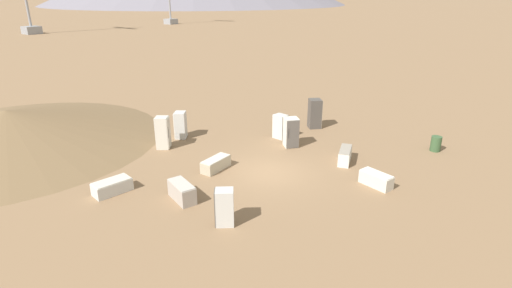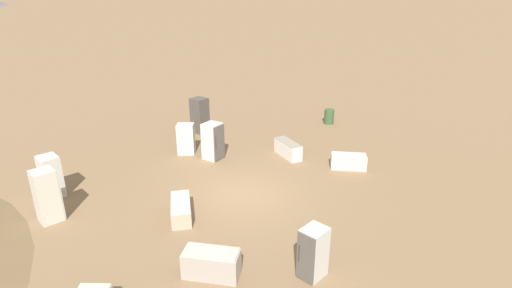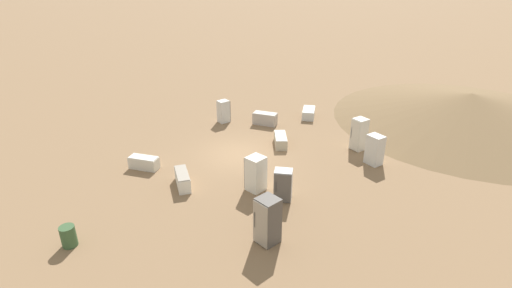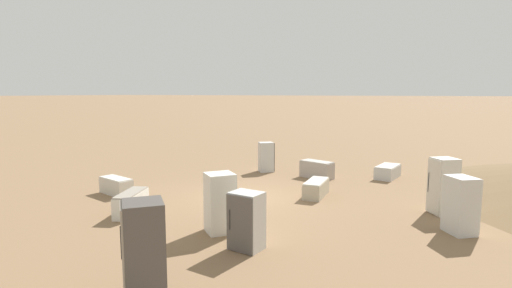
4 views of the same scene
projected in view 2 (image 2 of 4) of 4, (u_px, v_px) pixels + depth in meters
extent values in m
plane|color=#846647|center=(244.00, 194.00, 15.28)|extent=(1000.00, 1000.00, 0.00)
cube|color=silver|center=(213.00, 141.00, 18.23)|extent=(1.05, 1.06, 1.69)
cube|color=#56514C|center=(219.00, 143.00, 18.04)|extent=(0.50, 0.59, 1.62)
cylinder|color=#2D2D2D|center=(216.00, 143.00, 17.78)|extent=(0.02, 0.02, 0.59)
cube|color=beige|center=(47.00, 196.00, 13.25)|extent=(0.97, 0.97, 1.84)
cube|color=beige|center=(58.00, 192.00, 13.49)|extent=(0.43, 0.56, 1.76)
cylinder|color=#2D2D2D|center=(61.00, 192.00, 13.31)|extent=(0.02, 0.02, 0.64)
cube|color=silver|center=(313.00, 252.00, 10.71)|extent=(0.89, 0.88, 1.47)
cube|color=#56514C|center=(305.00, 258.00, 10.47)|extent=(0.40, 0.45, 1.41)
cylinder|color=#2D2D2D|center=(299.00, 253.00, 10.55)|extent=(0.02, 0.02, 0.52)
cube|color=silver|center=(51.00, 176.00, 14.89)|extent=(0.98, 1.01, 1.61)
cube|color=silver|center=(42.00, 179.00, 14.68)|extent=(0.50, 0.63, 1.55)
cylinder|color=#2D2D2D|center=(38.00, 175.00, 14.82)|extent=(0.02, 0.02, 0.56)
cube|color=beige|center=(348.00, 162.00, 17.39)|extent=(1.61, 0.94, 0.61)
cube|color=silver|center=(349.00, 155.00, 17.28)|extent=(1.54, 0.90, 0.04)
cube|color=#4C4742|center=(200.00, 115.00, 21.60)|extent=(1.07, 1.07, 1.90)
cube|color=gray|center=(205.00, 114.00, 21.88)|extent=(0.57, 0.55, 1.82)
cylinder|color=#2D2D2D|center=(209.00, 113.00, 21.72)|extent=(0.02, 0.02, 0.66)
cube|color=#B2A88E|center=(181.00, 210.00, 13.67)|extent=(0.79, 1.72, 0.57)
cube|color=beige|center=(180.00, 202.00, 13.56)|extent=(0.76, 1.65, 0.04)
cube|color=silver|center=(288.00, 149.00, 18.65)|extent=(1.10, 1.74, 0.69)
cube|color=gray|center=(288.00, 142.00, 18.52)|extent=(1.06, 1.67, 0.04)
cube|color=#A89E93|center=(211.00, 264.00, 10.82)|extent=(1.66, 1.07, 0.75)
cube|color=#BCB7AD|center=(211.00, 252.00, 10.67)|extent=(1.59, 1.03, 0.04)
cube|color=silver|center=(186.00, 139.00, 18.83)|extent=(0.84, 0.68, 1.46)
cube|color=#56514C|center=(187.00, 137.00, 19.13)|extent=(0.76, 0.12, 1.41)
cylinder|color=#2D2D2D|center=(193.00, 135.00, 19.14)|extent=(0.02, 0.02, 0.51)
cylinder|color=#385633|center=(329.00, 116.00, 23.17)|extent=(0.56, 0.56, 0.85)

